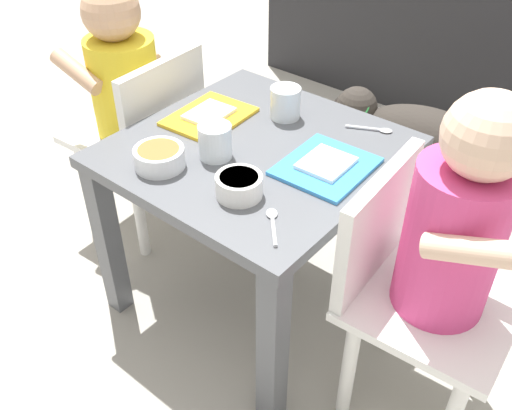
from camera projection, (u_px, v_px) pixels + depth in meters
name	position (u px, v px, depth m)	size (l,w,h in m)	color
ground_plane	(256.00, 294.00, 1.43)	(7.00, 7.00, 0.00)	#9E998E
dining_table	(256.00, 178.00, 1.22)	(0.53, 0.53, 0.43)	#515459
seated_child_left	(128.00, 87.00, 1.40)	(0.30, 0.30, 0.67)	white
seated_child_right	(446.00, 238.00, 0.93)	(0.30, 0.30, 0.70)	white
dog	(412.00, 133.00, 1.66)	(0.47, 0.26, 0.30)	#332D28
food_tray_left	(209.00, 116.00, 1.26)	(0.15, 0.19, 0.02)	gold
food_tray_right	(326.00, 166.00, 1.10)	(0.16, 0.18, 0.02)	#388CD8
water_cup_left	(285.00, 105.00, 1.25)	(0.07, 0.07, 0.07)	white
water_cup_right	(215.00, 143.00, 1.12)	(0.07, 0.07, 0.07)	white
cereal_bowl_right_side	(159.00, 157.00, 1.10)	(0.10, 0.10, 0.04)	white
veggie_bowl_far	(239.00, 185.00, 1.02)	(0.09, 0.09, 0.04)	white
spoon_by_left_tray	(273.00, 222.00, 0.97)	(0.08, 0.08, 0.01)	silver
spoon_by_right_tray	(374.00, 129.00, 1.22)	(0.09, 0.06, 0.01)	silver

